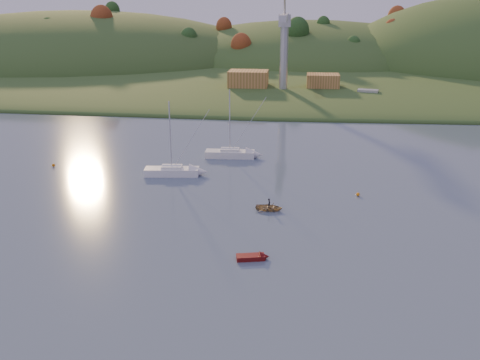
# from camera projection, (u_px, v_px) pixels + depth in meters

# --- Properties ---
(far_shore) EXTENTS (620.00, 220.00, 1.50)m
(far_shore) POSITION_uv_depth(u_px,v_px,m) (287.00, 58.00, 252.76)
(far_shore) COLOR #29471C
(far_shore) RESTS_ON ground
(shore_slope) EXTENTS (640.00, 150.00, 7.00)m
(shore_slope) POSITION_uv_depth(u_px,v_px,m) (282.00, 77.00, 191.58)
(shore_slope) COLOR #29471C
(shore_slope) RESTS_ON ground
(hill_left) EXTENTS (170.00, 140.00, 44.00)m
(hill_left) POSITION_uv_depth(u_px,v_px,m) (79.00, 63.00, 234.00)
(hill_left) COLOR #29471C
(hill_left) RESTS_ON ground
(hill_center) EXTENTS (140.00, 120.00, 36.00)m
(hill_center) POSITION_uv_depth(u_px,v_px,m) (309.00, 63.00, 232.88)
(hill_center) COLOR #29471C
(hill_center) RESTS_ON ground
(hillside_trees) EXTENTS (280.00, 50.00, 32.00)m
(hillside_trees) POSITION_uv_depth(u_px,v_px,m) (284.00, 70.00, 210.40)
(hillside_trees) COLOR #18431A
(hillside_trees) RESTS_ON ground
(wharf) EXTENTS (42.00, 16.00, 2.40)m
(wharf) POSITION_uv_depth(u_px,v_px,m) (294.00, 93.00, 150.19)
(wharf) COLOR slate
(wharf) RESTS_ON ground
(shed_west) EXTENTS (11.00, 8.00, 4.80)m
(shed_west) POSITION_uv_depth(u_px,v_px,m) (248.00, 79.00, 151.35)
(shed_west) COLOR olive
(shed_west) RESTS_ON wharf
(shed_east) EXTENTS (9.00, 7.00, 4.00)m
(shed_east) POSITION_uv_depth(u_px,v_px,m) (323.00, 81.00, 150.20)
(shed_east) COLOR olive
(shed_east) RESTS_ON wharf
(dock_crane) EXTENTS (3.20, 28.00, 20.30)m
(dock_crane) POSITION_uv_depth(u_px,v_px,m) (284.00, 35.00, 141.99)
(dock_crane) COLOR #B7B7BC
(dock_crane) RESTS_ON wharf
(sailboat_near) EXTENTS (8.64, 2.88, 11.87)m
(sailboat_near) POSITION_uv_depth(u_px,v_px,m) (230.00, 153.00, 93.33)
(sailboat_near) COLOR silver
(sailboat_near) RESTS_ON ground
(sailboat_far) EXTENTS (8.66, 3.37, 11.72)m
(sailboat_far) POSITION_uv_depth(u_px,v_px,m) (172.00, 171.00, 83.80)
(sailboat_far) COLOR white
(sailboat_far) RESTS_ON ground
(canoe) EXTENTS (3.74, 2.81, 0.73)m
(canoe) POSITION_uv_depth(u_px,v_px,m) (269.00, 207.00, 69.99)
(canoe) COLOR tan
(canoe) RESTS_ON ground
(paddler) EXTENTS (0.37, 0.53, 1.39)m
(paddler) POSITION_uv_depth(u_px,v_px,m) (269.00, 205.00, 69.89)
(paddler) COLOR black
(paddler) RESTS_ON ground
(red_tender) EXTENTS (3.71, 1.93, 1.20)m
(red_tender) POSITION_uv_depth(u_px,v_px,m) (257.00, 257.00, 56.81)
(red_tender) COLOR #5D0D0D
(red_tender) RESTS_ON ground
(work_vessel) EXTENTS (13.29, 7.23, 3.24)m
(work_vessel) POSITION_uv_depth(u_px,v_px,m) (367.00, 97.00, 144.34)
(work_vessel) COLOR #4F5869
(work_vessel) RESTS_ON ground
(buoy_1) EXTENTS (0.50, 0.50, 0.50)m
(buoy_1) POSITION_uv_depth(u_px,v_px,m) (358.00, 194.00, 75.06)
(buoy_1) COLOR orange
(buoy_1) RESTS_ON ground
(buoy_2) EXTENTS (0.50, 0.50, 0.50)m
(buoy_2) POSITION_uv_depth(u_px,v_px,m) (53.00, 165.00, 88.29)
(buoy_2) COLOR orange
(buoy_2) RESTS_ON ground
(buoy_3) EXTENTS (0.50, 0.50, 0.50)m
(buoy_3) POSITION_uv_depth(u_px,v_px,m) (172.00, 173.00, 84.52)
(buoy_3) COLOR orange
(buoy_3) RESTS_ON ground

